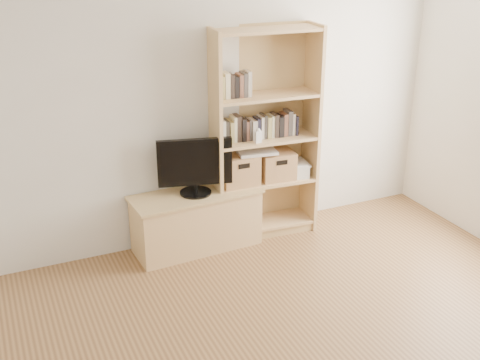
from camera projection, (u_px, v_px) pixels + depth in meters
back_wall at (215, 103)px, 5.41m from camera, size 4.50×0.02×2.60m
tv_stand at (197, 222)px, 5.52m from camera, size 1.17×0.49×0.52m
bookshelf at (265, 135)px, 5.54m from camera, size 1.01×0.42×1.98m
television at (195, 167)px, 5.31m from camera, size 0.65×0.21×0.52m
books_row_mid at (264, 125)px, 5.52m from camera, size 0.87×0.18×0.23m
books_row_upper at (242, 84)px, 5.29m from camera, size 0.43×0.20×0.22m
baby_monitor at (258, 137)px, 5.39m from camera, size 0.06×0.04×0.11m
basket_left at (238, 169)px, 5.56m from camera, size 0.35×0.29×0.28m
basket_right at (276, 165)px, 5.69m from camera, size 0.34×0.29×0.26m
laptop at (256, 151)px, 5.56m from camera, size 0.39×0.30×0.03m
magazine_stack at (297, 169)px, 5.79m from camera, size 0.22×0.28×0.12m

